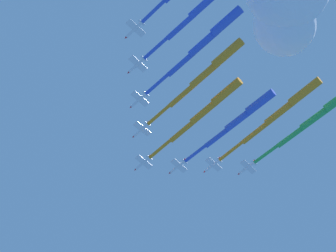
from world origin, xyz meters
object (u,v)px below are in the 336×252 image
object	(u,v)px
jet_starboard_inner	(239,119)
jet_port_mid	(204,42)
jet_starboard_mid	(281,111)
jet_lead	(205,111)
jet_port_inner	(205,74)
jet_port_outer	(204,4)
jet_starboard_outer	(316,117)

from	to	relation	value
jet_starboard_inner	jet_port_mid	bearing A→B (deg)	-41.26
jet_starboard_inner	jet_starboard_mid	world-z (taller)	jet_starboard_mid
jet_lead	jet_port_inner	xyz separation A→B (m)	(15.11, -4.63, 2.69)
jet_lead	jet_port_outer	distance (m)	45.64
jet_starboard_inner	jet_port_outer	xyz separation A→B (m)	(42.61, -28.79, 3.13)
jet_port_inner	jet_starboard_outer	xyz separation A→B (m)	(-5.47, 50.79, -1.40)
jet_starboard_inner	jet_starboard_outer	xyz separation A→B (m)	(8.89, 31.44, 2.40)
jet_starboard_mid	jet_starboard_inner	bearing A→B (deg)	-113.74
jet_lead	jet_starboard_outer	bearing A→B (deg)	78.19
jet_lead	jet_port_mid	bearing A→B (deg)	-18.73
jet_port_mid	jet_port_outer	distance (m)	15.47
jet_starboard_outer	jet_port_inner	bearing A→B (deg)	-83.86
jet_lead	jet_starboard_outer	size ratio (longest dim) A/B	1.00
jet_port_mid	jet_port_outer	xyz separation A→B (m)	(14.80, -4.40, 0.91)
jet_lead	jet_port_outer	world-z (taller)	jet_port_outer
jet_port_inner	jet_port_mid	xyz separation A→B (m)	(13.45, -5.05, -1.58)
jet_port_inner	jet_port_outer	distance (m)	29.80
jet_port_mid	jet_starboard_inner	bearing A→B (deg)	138.74
jet_port_mid	jet_starboard_mid	bearing A→B (deg)	116.87
jet_port_inner	jet_port_outer	size ratio (longest dim) A/B	1.03
jet_lead	jet_port_mid	size ratio (longest dim) A/B	1.02
jet_starboard_mid	jet_port_outer	bearing A→B (deg)	-51.86
jet_starboard_mid	jet_port_mid	bearing A→B (deg)	-63.13
jet_starboard_inner	jet_port_mid	xyz separation A→B (m)	(27.81, -24.39, 2.22)
jet_lead	jet_port_outer	bearing A→B (deg)	-17.99
jet_port_inner	jet_starboard_inner	world-z (taller)	jet_port_inner
jet_starboard_inner	jet_starboard_mid	size ratio (longest dim) A/B	0.90
jet_starboard_inner	jet_starboard_outer	world-z (taller)	jet_starboard_outer
jet_port_outer	jet_port_mid	bearing A→B (deg)	163.44
jet_port_mid	jet_port_inner	bearing A→B (deg)	159.42
jet_lead	jet_port_mid	xyz separation A→B (m)	(28.56, -9.68, 1.11)
jet_port_inner	jet_port_outer	bearing A→B (deg)	-18.50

